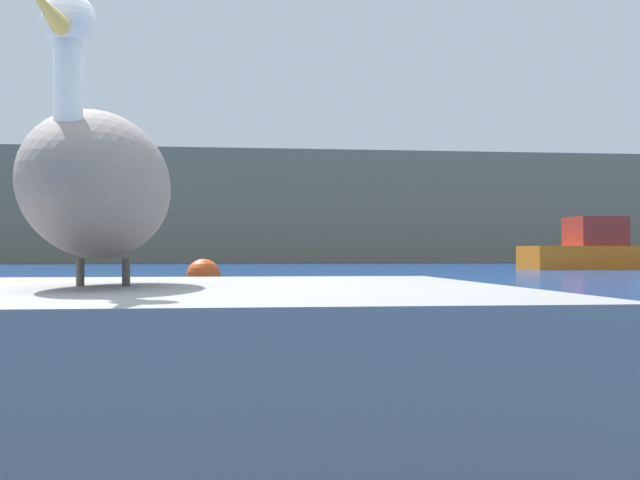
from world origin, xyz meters
TOP-DOWN VIEW (x-y plane):
  - ground_plane at (0.00, 0.00)m, footprint 260.00×260.00m
  - hillside_backdrop at (0.00, 66.76)m, footprint 140.00×13.42m
  - pier_dock at (0.19, -0.14)m, footprint 2.99×2.35m
  - pelican at (0.19, -0.16)m, footprint 0.59×1.37m
  - fishing_boat_orange at (19.27, 35.25)m, footprint 8.02×3.18m
  - mooring_buoy at (0.31, 13.40)m, footprint 0.70×0.70m

SIDE VIEW (x-z plane):
  - ground_plane at x=0.00m, z-range 0.00..0.00m
  - mooring_buoy at x=0.31m, z-range 0.00..0.70m
  - pier_dock at x=0.19m, z-range 0.00..0.71m
  - fishing_boat_orange at x=19.27m, z-range -1.58..3.36m
  - pelican at x=0.19m, z-range 0.61..1.55m
  - hillside_backdrop at x=0.00m, z-range 0.00..8.86m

